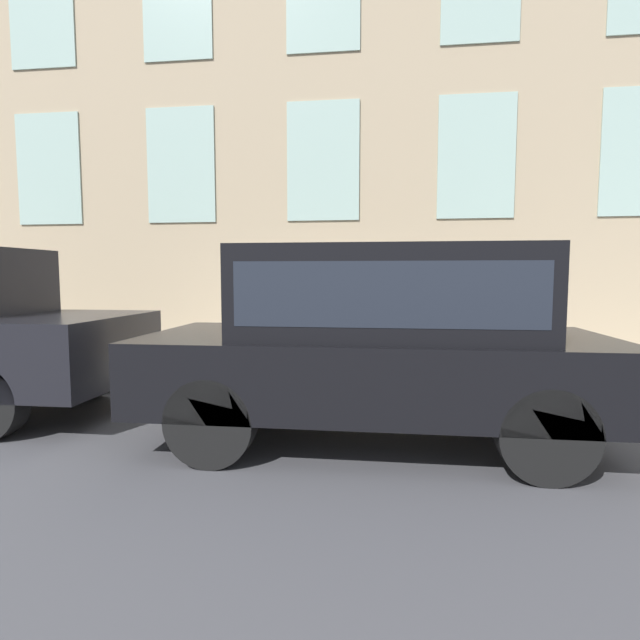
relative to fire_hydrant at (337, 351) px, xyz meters
name	(u,v)px	position (x,y,z in m)	size (l,w,h in m)	color
ground_plane	(300,400)	(-0.45, 0.44, -0.58)	(80.00, 80.00, 0.00)	#47474C
sidewalk	(313,375)	(0.81, 0.44, -0.50)	(2.53, 60.00, 0.15)	#B2ADA3
building_facade	(324,144)	(2.22, 0.44, 3.36)	(0.33, 40.00, 7.85)	tan
fire_hydrant	(337,351)	(0.00, 0.00, 0.00)	(0.34, 0.45, 0.83)	gold
person	(304,314)	(0.09, 0.47, 0.51)	(0.38, 0.25, 1.56)	navy
parked_truck_black_near	(380,332)	(-1.95, -0.61, 0.50)	(1.94, 4.37, 1.88)	black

